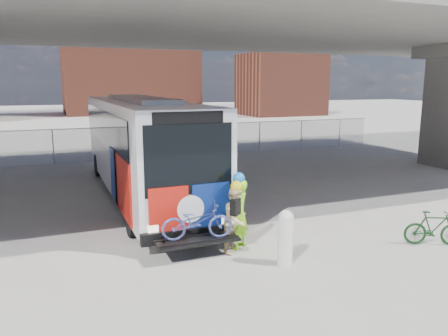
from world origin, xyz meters
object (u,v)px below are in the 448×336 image
bus (141,140)px  bike_parked (434,228)px  cyclist_tan (236,218)px  bollard (285,236)px  cyclist_hivis (239,212)px

bus → bike_parked: bearing=-53.2°
cyclist_tan → bollard: bearing=-95.2°
cyclist_hivis → cyclist_tan: (-0.15, -0.20, -0.10)m
cyclist_hivis → cyclist_tan: 0.27m
bollard → cyclist_hivis: bearing=113.1°
cyclist_hivis → bike_parked: 5.14m
cyclist_tan → bus: bearing=61.7°
cyclist_tan → bike_parked: cyclist_tan is taller
cyclist_hivis → cyclist_tan: bearing=14.5°
bollard → cyclist_hivis: size_ratio=0.66×
bus → bollard: 8.02m
bollard → cyclist_hivis: 1.51m
bus → bike_parked: 10.18m
bus → cyclist_hivis: size_ratio=6.54×
bollard → cyclist_hivis: (-0.58, 1.37, 0.25)m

